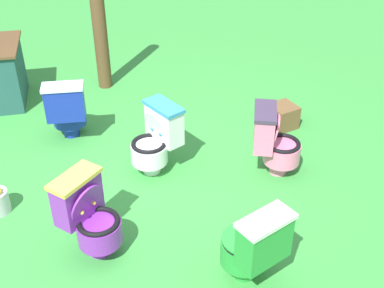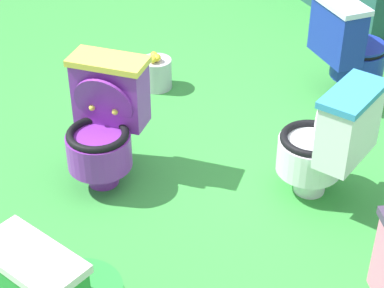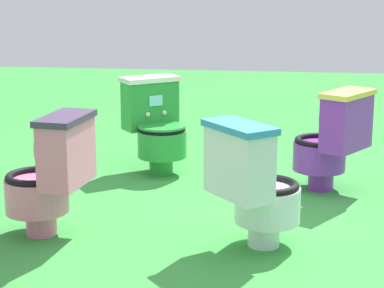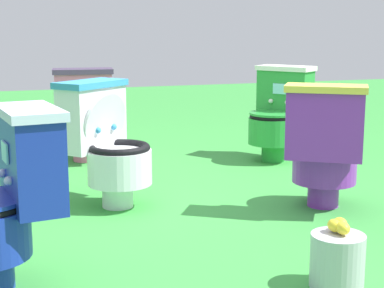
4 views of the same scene
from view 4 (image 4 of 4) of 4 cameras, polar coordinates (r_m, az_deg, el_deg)
The scene contains 7 objects.
ground at distance 3.53m, azimuth -1.64°, elevation -6.34°, with size 14.00×14.00×0.00m, color green.
toilet_purple at distance 3.59m, azimuth 12.04°, elevation -0.15°, with size 0.63×0.60×0.73m.
toilet_white at distance 3.64m, azimuth -7.82°, elevation 0.14°, with size 0.64×0.62×0.73m.
toilet_pink at distance 4.79m, azimuth -9.87°, elevation 2.68°, with size 0.54×0.46×0.73m.
toilet_blue at distance 2.59m, azimuth -16.71°, elevation -4.75°, with size 0.47×0.54×0.73m.
toilet_green at distance 4.88m, azimuth 7.90°, elevation 2.85°, with size 0.62×0.63×0.73m.
lemon_bucket at distance 2.62m, azimuth 13.15°, elevation -10.19°, with size 0.22×0.22×0.28m.
Camera 4 is at (-3.23, 0.96, 1.05)m, focal length 58.32 mm.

